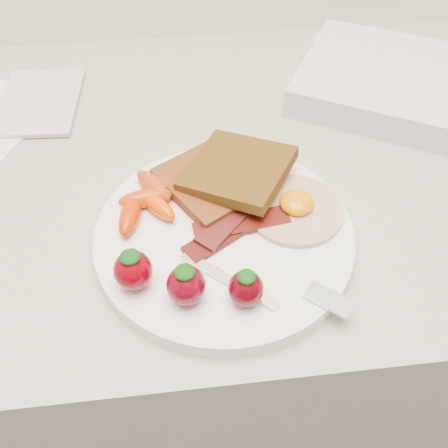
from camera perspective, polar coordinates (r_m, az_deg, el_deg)
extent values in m
cube|color=gray|center=(0.98, -1.69, -12.39)|extent=(2.00, 0.60, 0.90)
cylinder|color=white|center=(0.52, 0.00, -1.37)|extent=(0.27, 0.27, 0.02)
cube|color=#502311|center=(0.56, -0.98, 5.12)|extent=(0.15, 0.15, 0.01)
cube|color=#341E07|center=(0.55, 1.57, 6.23)|extent=(0.14, 0.14, 0.02)
cylinder|color=beige|center=(0.54, 8.10, 1.64)|extent=(0.13, 0.13, 0.01)
ellipsoid|color=orange|center=(0.54, 8.33, 2.44)|extent=(0.05, 0.05, 0.02)
cube|color=black|center=(0.51, 0.39, -0.96)|extent=(0.10, 0.08, 0.00)
cube|color=black|center=(0.52, 2.04, 0.01)|extent=(0.10, 0.04, 0.00)
cube|color=black|center=(0.52, 1.03, 0.90)|extent=(0.09, 0.09, 0.00)
ellipsoid|color=#C73705|center=(0.54, -8.95, 2.92)|extent=(0.06, 0.03, 0.02)
ellipsoid|color=#E64E00|center=(0.53, -7.59, 2.07)|extent=(0.05, 0.05, 0.02)
ellipsoid|color=#B82A00|center=(0.53, -10.67, 1.01)|extent=(0.03, 0.06, 0.02)
ellipsoid|color=red|center=(0.55, -8.09, 4.36)|extent=(0.05, 0.06, 0.02)
ellipsoid|color=#6C000A|center=(0.47, -10.34, -5.24)|extent=(0.04, 0.04, 0.04)
ellipsoid|color=#0B3E0C|center=(0.45, -10.70, -3.69)|extent=(0.02, 0.02, 0.01)
ellipsoid|color=#610211|center=(0.45, -4.36, -7.01)|extent=(0.04, 0.04, 0.04)
ellipsoid|color=#0D4108|center=(0.44, -4.52, -5.48)|extent=(0.02, 0.02, 0.01)
ellipsoid|color=#4C0109|center=(0.45, 2.51, -7.39)|extent=(0.03, 0.03, 0.04)
ellipsoid|color=#0B460B|center=(0.44, 2.59, -6.02)|extent=(0.02, 0.02, 0.01)
cube|color=white|center=(0.48, 0.53, -6.37)|extent=(0.09, 0.08, 0.00)
cube|color=silver|center=(0.47, 11.91, -8.41)|extent=(0.05, 0.04, 0.00)
cube|color=beige|center=(0.76, -20.35, 13.00)|extent=(0.12, 0.16, 0.01)
cube|color=silver|center=(0.76, 19.32, 14.86)|extent=(0.34, 0.32, 0.04)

